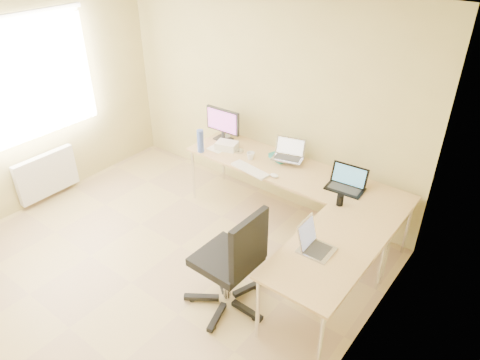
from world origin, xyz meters
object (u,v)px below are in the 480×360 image
Objects in this scene: laptop_black at (346,179)px; monitor at (223,124)px; desk_main at (291,197)px; mug at (251,156)px; office_chair at (226,263)px; keyboard at (250,170)px; water_bottle at (200,141)px; laptop_return at (318,241)px; desk_return at (324,283)px; desk_fan at (227,128)px; laptop_center at (288,150)px.

monitor is at bearing 171.09° from laptop_black.
desk_main is 27.84× the size of mug.
desk_main is at bearing 99.19° from office_chair.
water_bottle is at bearing -171.19° from keyboard.
laptop_black is 1.17× the size of laptop_return.
keyboard is at bearing -142.08° from desk_main.
laptop_black is 4.06× the size of mug.
desk_return is 2.67× the size of keyboard.
laptop_return is (2.02, -0.75, -0.03)m from water_bottle.
desk_fan is (0.00, 0.07, -0.08)m from monitor.
mug is (-0.53, -0.08, 0.41)m from desk_main.
laptop_return is 0.86m from office_chair.
water_bottle is (-0.98, -0.41, -0.02)m from laptop_center.
laptop_return reaches higher than desk_main.
desk_return is 2.45m from monitor.
water_bottle is at bearing 140.29° from office_chair.
laptop_black is at bearing 9.47° from water_bottle.
office_chair reaches higher than keyboard.
office_chair is at bearing -111.32° from laptop_black.
office_chair is (1.33, -1.15, -0.37)m from water_bottle.
laptop_black is at bearing -0.29° from desk_main.
desk_main is at bearing -53.34° from laptop_center.
desk_main is 10.29× the size of desk_fan.
laptop_center is 3.67× the size of mug.
office_chair reaches higher than mug.
monitor reaches higher than laptop_black.
water_bottle reaches higher than keyboard.
monitor reaches higher than desk_return.
laptop_black is at bearing -24.00° from laptop_center.
monitor reaches higher than office_chair.
desk_fan is at bearing 56.66° from laptop_return.
mug is (0.59, -0.21, -0.16)m from monitor.
desk_return is 1.57m from keyboard.
laptop_black is at bearing 74.41° from office_chair.
laptop_center reaches higher than desk_fan.
monitor is 1.39× the size of laptop_center.
mug is at bearing -21.53° from monitor.
laptop_black is at bearing 3.92° from mug.
water_bottle is at bearing -160.11° from mug.
desk_fan reaches higher than laptop_black.
laptop_center reaches higher than mug.
desk_fan reaches higher than desk_main.
desk_fan is (0.00, 0.50, -0.01)m from water_bottle.
desk_fan reaches higher than laptop_return.
keyboard is at bearing -31.62° from monitor.
keyboard is 0.27m from mug.
water_bottle reaches higher than laptop_return.
laptop_center is 0.31× the size of office_chair.
keyboard is at bearing -134.75° from laptop_center.
mug is at bearing -5.38° from desk_fan.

